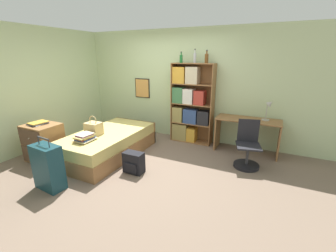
% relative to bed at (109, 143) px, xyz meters
% --- Properties ---
extents(ground_plane, '(14.00, 14.00, 0.00)m').
position_rel_bed_xyz_m(ground_plane, '(0.76, -0.02, -0.25)').
color(ground_plane, '#756051').
extents(wall_back, '(10.00, 0.09, 2.60)m').
position_rel_bed_xyz_m(wall_back, '(0.75, 1.69, 1.05)').
color(wall_back, beige).
rests_on(wall_back, ground_plane).
extents(wall_left, '(0.06, 10.00, 2.60)m').
position_rel_bed_xyz_m(wall_left, '(-1.68, -0.02, 1.05)').
color(wall_left, beige).
rests_on(wall_left, ground_plane).
extents(bed, '(1.11, 2.05, 0.50)m').
position_rel_bed_xyz_m(bed, '(0.00, 0.00, 0.00)').
color(bed, olive).
rests_on(bed, ground_plane).
extents(handbag, '(0.29, 0.24, 0.39)m').
position_rel_bed_xyz_m(handbag, '(-0.13, -0.25, 0.38)').
color(handbag, tan).
rests_on(handbag, bed).
extents(book_stack_on_bed, '(0.30, 0.38, 0.14)m').
position_rel_bed_xyz_m(book_stack_on_bed, '(-0.03, -0.58, 0.32)').
color(book_stack_on_bed, '#232328').
rests_on(book_stack_on_bed, bed).
extents(suitcase, '(0.50, 0.30, 0.84)m').
position_rel_bed_xyz_m(suitcase, '(-0.01, -1.39, 0.11)').
color(suitcase, '#143842').
rests_on(suitcase, ground_plane).
extents(dresser, '(0.63, 0.55, 0.73)m').
position_rel_bed_xyz_m(dresser, '(-0.99, -0.74, 0.12)').
color(dresser, olive).
rests_on(dresser, ground_plane).
extents(magazine_pile_on_dresser, '(0.30, 0.36, 0.04)m').
position_rel_bed_xyz_m(magazine_pile_on_dresser, '(-1.06, -0.74, 0.50)').
color(magazine_pile_on_dresser, silver).
rests_on(magazine_pile_on_dresser, dresser).
extents(bookcase, '(0.97, 0.33, 1.84)m').
position_rel_bed_xyz_m(bookcase, '(1.20, 1.47, 0.63)').
color(bookcase, olive).
rests_on(bookcase, ground_plane).
extents(bottle_green, '(0.07, 0.07, 0.24)m').
position_rel_bed_xyz_m(bottle_green, '(1.01, 1.43, 1.68)').
color(bottle_green, '#1E6B2D').
rests_on(bottle_green, bookcase).
extents(bottle_brown, '(0.06, 0.06, 0.30)m').
position_rel_bed_xyz_m(bottle_brown, '(1.29, 1.52, 1.70)').
color(bottle_brown, '#B7BCC1').
rests_on(bottle_brown, bookcase).
extents(bottle_clear, '(0.08, 0.08, 0.27)m').
position_rel_bed_xyz_m(bottle_clear, '(1.57, 1.50, 1.69)').
color(bottle_clear, brown).
rests_on(bottle_clear, bookcase).
extents(desk, '(1.29, 0.52, 0.73)m').
position_rel_bed_xyz_m(desk, '(2.56, 1.38, 0.27)').
color(desk, olive).
rests_on(desk, ground_plane).
extents(desk_lamp, '(0.20, 0.15, 0.44)m').
position_rel_bed_xyz_m(desk_lamp, '(2.92, 1.45, 0.77)').
color(desk_lamp, '#ADA89E').
rests_on(desk_lamp, desk).
extents(desk_chair, '(0.51, 0.51, 0.87)m').
position_rel_bed_xyz_m(desk_chair, '(2.67, 0.71, 0.03)').
color(desk_chair, black).
rests_on(desk_chair, ground_plane).
extents(backpack, '(0.36, 0.23, 0.38)m').
position_rel_bed_xyz_m(backpack, '(0.89, -0.41, -0.06)').
color(backpack, black).
rests_on(backpack, ground_plane).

